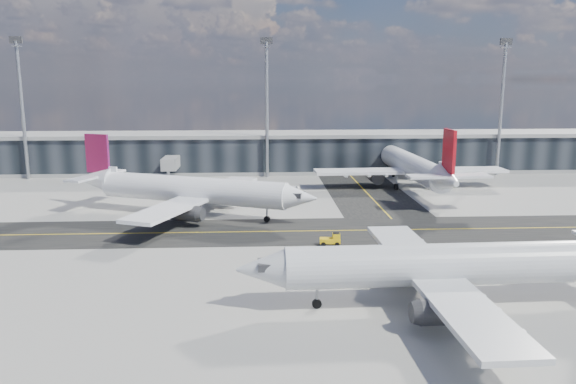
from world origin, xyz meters
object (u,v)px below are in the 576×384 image
at_px(airliner_redtail, 413,167).
at_px(service_van, 293,190).
at_px(airliner_near, 450,265).
at_px(baggage_tug, 332,239).
at_px(airliner_af, 189,190).

relative_size(airliner_redtail, service_van, 7.87).
xyz_separation_m(airliner_near, service_van, (-11.36, 51.03, -3.04)).
xyz_separation_m(airliner_near, baggage_tug, (-8.30, 19.15, -3.00)).
xyz_separation_m(airliner_redtail, baggage_tug, (-19.97, -35.85, -3.45)).
bearing_deg(baggage_tug, airliner_near, 27.81).
bearing_deg(airliner_near, baggage_tug, 21.85).
height_order(airliner_near, service_van, airliner_near).
relative_size(airliner_af, airliner_redtail, 0.89).
height_order(airliner_redtail, baggage_tug, airliner_redtail).
bearing_deg(baggage_tug, airliner_redtail, 155.28).
relative_size(airliner_redtail, baggage_tug, 16.33).
height_order(airliner_redtail, airliner_near, airliner_redtail).
relative_size(baggage_tug, service_van, 0.48).
height_order(airliner_near, baggage_tug, airliner_near).
bearing_deg(airliner_af, service_van, 153.95).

